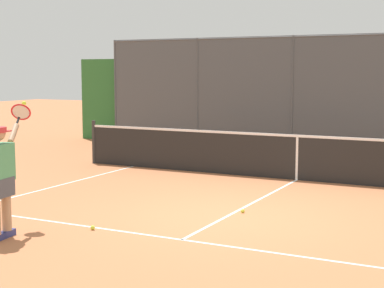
{
  "coord_description": "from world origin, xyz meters",
  "views": [
    {
      "loc": [
        -3.8,
        8.69,
        2.29
      ],
      "look_at": [
        0.89,
        -0.53,
        1.05
      ],
      "focal_mm": 57.27,
      "sensor_mm": 36.0,
      "label": 1
    }
  ],
  "objects": [
    {
      "name": "tennis_net",
      "position": [
        0.0,
        -3.65,
        0.49
      ],
      "size": [
        10.52,
        0.09,
        1.07
      ],
      "color": "#2D2D2D",
      "rests_on": "ground"
    },
    {
      "name": "ground_plane",
      "position": [
        0.0,
        0.0,
        0.0
      ],
      "size": [
        60.0,
        60.0,
        0.0
      ],
      "primitive_type": "plane",
      "color": "#B76B42"
    },
    {
      "name": "tennis_ball_near_net",
      "position": [
        1.4,
        1.64,
        0.03
      ],
      "size": [
        0.07,
        0.07,
        0.07
      ],
      "primitive_type": "sphere",
      "color": "#C1D138",
      "rests_on": "ground"
    },
    {
      "name": "court_line_markings",
      "position": [
        0.0,
        1.84,
        0.0
      ],
      "size": [
        8.19,
        9.42,
        0.01
      ],
      "color": "white",
      "rests_on": "ground"
    },
    {
      "name": "tennis_player",
      "position": [
        2.24,
        2.57,
        0.89
      ],
      "size": [
        0.61,
        1.28,
        1.84
      ],
      "rotation": [
        0.0,
        0.0,
        -1.43
      ],
      "color": "navy",
      "rests_on": "ground"
    },
    {
      "name": "tennis_ball_by_sideline",
      "position": [
        -0.13,
        -0.34,
        0.03
      ],
      "size": [
        0.07,
        0.07,
        0.07
      ],
      "primitive_type": "sphere",
      "color": "#D6E042",
      "rests_on": "ground"
    },
    {
      "name": "fence_backdrop",
      "position": [
        0.0,
        -8.51,
        1.33
      ],
      "size": [
        17.84,
        1.37,
        3.27
      ],
      "color": "#474C51",
      "rests_on": "ground"
    }
  ]
}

